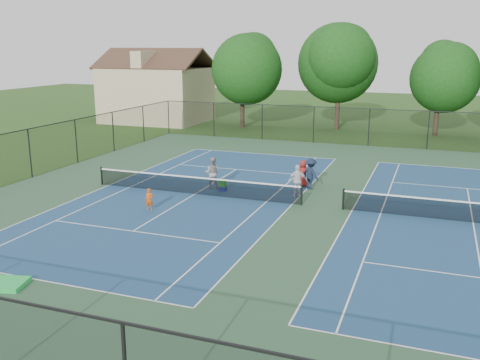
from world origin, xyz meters
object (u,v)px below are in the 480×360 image
(tree_back_c, at_px, (440,74))
(clapboard_house, at_px, (157,92))
(ball_crate, at_px, (223,189))
(tree_back_a, at_px, (242,65))
(instructor, at_px, (212,173))
(bystander_a, at_px, (297,181))
(child_player, at_px, (149,199))
(bystander_c, at_px, (303,173))
(ball_hopper, at_px, (223,183))
(bystander_b, at_px, (311,174))
(tree_back_b, at_px, (340,60))

(tree_back_c, xyz_separation_m, clapboard_house, (-28.00, -0.00, -2.39))
(clapboard_house, xyz_separation_m, ball_crate, (17.19, -23.88, -2.95))
(tree_back_a, xyz_separation_m, instructor, (6.41, -22.50, -5.14))
(bystander_a, bearing_deg, tree_back_a, -88.20)
(tree_back_a, bearing_deg, child_player, -79.40)
(bystander_a, bearing_deg, tree_back_c, -130.76)
(bystander_c, height_order, ball_hopper, bystander_c)
(child_player, xyz_separation_m, bystander_b, (6.54, 6.67, 0.33))
(child_player, height_order, ball_crate, child_player)
(ball_crate, height_order, ball_hopper, ball_hopper)
(tree_back_a, bearing_deg, tree_back_b, 12.53)
(child_player, height_order, bystander_a, bystander_a)
(clapboard_house, relative_size, instructor, 5.99)
(child_player, bearing_deg, ball_crate, 53.24)
(bystander_c, bearing_deg, bystander_a, 93.73)
(tree_back_b, height_order, bystander_c, tree_back_b)
(clapboard_house, bearing_deg, tree_back_a, -5.71)
(clapboard_house, distance_m, child_player, 32.27)
(bystander_a, height_order, ball_hopper, bystander_a)
(instructor, xyz_separation_m, bystander_b, (5.25, 1.78, -0.02))
(tree_back_b, xyz_separation_m, instructor, (-2.59, -24.50, -5.69))
(bystander_c, relative_size, ball_hopper, 3.82)
(bystander_a, xyz_separation_m, ball_crate, (-4.15, -0.37, -0.74))
(tree_back_b, relative_size, tree_back_c, 1.19)
(tree_back_c, height_order, bystander_a, tree_back_c)
(bystander_c, distance_m, ball_hopper, 4.69)
(bystander_b, bearing_deg, tree_back_c, -71.17)
(ball_crate, relative_size, ball_hopper, 0.97)
(child_player, height_order, bystander_b, bystander_b)
(tree_back_a, height_order, bystander_a, tree_back_a)
(bystander_a, distance_m, ball_hopper, 4.19)
(tree_back_b, distance_m, ball_hopper, 25.69)
(tree_back_c, distance_m, bystander_b, 23.09)
(ball_crate, distance_m, ball_hopper, 0.34)
(tree_back_a, distance_m, ball_hopper, 24.62)
(bystander_b, bearing_deg, tree_back_b, -48.22)
(clapboard_house, relative_size, bystander_c, 7.02)
(ball_crate, bearing_deg, child_player, -114.63)
(tree_back_a, height_order, instructor, tree_back_a)
(tree_back_a, xyz_separation_m, ball_hopper, (7.19, -22.88, -5.56))
(instructor, xyz_separation_m, bystander_c, (4.71, 2.17, -0.13))
(tree_back_b, bearing_deg, bystander_b, -83.32)
(tree_back_b, relative_size, bystander_c, 6.52)
(tree_back_c, bearing_deg, instructor, -116.26)
(instructor, distance_m, ball_hopper, 0.97)
(bystander_a, relative_size, ball_hopper, 4.35)
(tree_back_a, height_order, bystander_b, tree_back_a)
(bystander_c, xyz_separation_m, ball_crate, (-3.92, -2.55, -0.63))
(tree_back_a, bearing_deg, ball_hopper, -72.55)
(tree_back_c, bearing_deg, bystander_a, -105.81)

